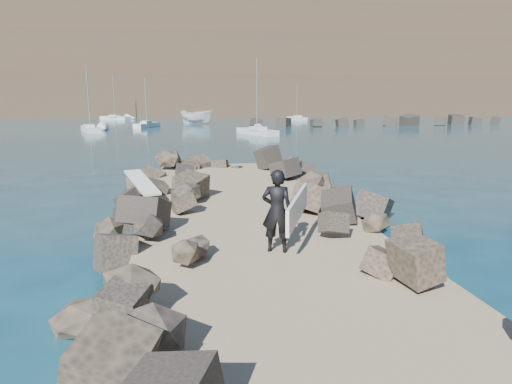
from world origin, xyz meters
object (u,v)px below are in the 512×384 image
(surfboard_resting, at_px, (142,186))
(boat_imported, at_px, (197,117))
(sailboat_d, at_px, (297,118))
(surfer_with_board, at_px, (280,210))

(surfboard_resting, bearing_deg, boat_imported, 64.66)
(sailboat_d, bearing_deg, surfboard_resting, -107.62)
(boat_imported, bearing_deg, surfboard_resting, -149.45)
(surfboard_resting, bearing_deg, sailboat_d, 50.13)
(boat_imported, distance_m, sailboat_d, 22.68)
(surfboard_resting, xyz_separation_m, sailboat_d, (23.04, 72.52, -0.69))
(boat_imported, xyz_separation_m, sailboat_d, (19.72, 11.17, -0.83))
(boat_imported, xyz_separation_m, surfer_with_board, (0.16, -67.43, 0.34))
(boat_imported, relative_size, surfer_with_board, 2.90)
(surfboard_resting, xyz_separation_m, boat_imported, (3.31, 61.34, 0.14))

